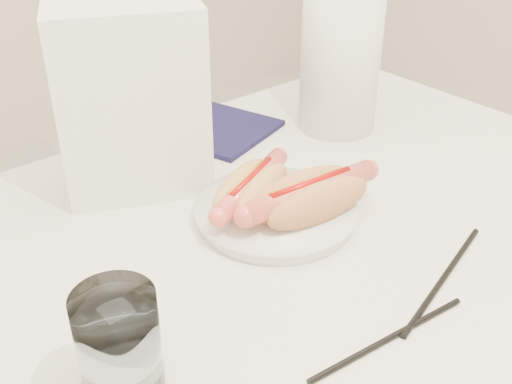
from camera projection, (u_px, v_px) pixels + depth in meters
table at (263, 290)px, 0.78m from camera, size 1.20×0.80×0.75m
plate at (276, 214)px, 0.80m from camera, size 0.21×0.21×0.02m
hotdog_left at (251, 189)px, 0.80m from camera, size 0.17×0.12×0.05m
hotdog_right at (310, 197)px, 0.77m from camera, size 0.20×0.09×0.05m
water_glass at (119, 342)px, 0.54m from camera, size 0.07×0.07×0.10m
chopstick_near at (389, 338)px, 0.62m from camera, size 0.20×0.03×0.01m
chopstick_far at (444, 278)px, 0.70m from camera, size 0.22×0.07×0.01m
napkin_box at (132, 102)px, 0.81m from camera, size 0.22×0.18×0.26m
navy_napkin at (218, 129)px, 1.03m from camera, size 0.21×0.21×0.01m
paper_towel_roll at (341, 43)px, 0.98m from camera, size 0.14×0.14×0.29m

